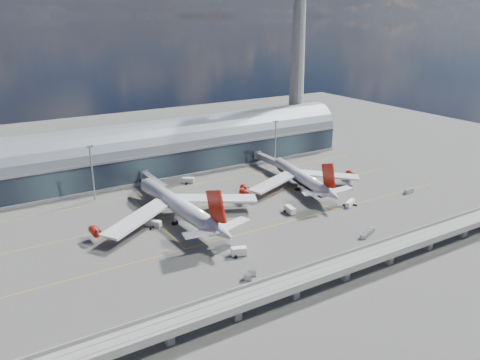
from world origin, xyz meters
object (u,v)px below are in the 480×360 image
service_truck_5 (188,180)px  cargo_train_2 (409,191)px  airliner_left (180,206)px  service_truck_0 (153,223)px  floodlight_mast_left (92,171)px  cargo_train_0 (250,275)px  control_tower (298,64)px  service_truck_3 (290,210)px  floodlight_mast_right (275,142)px  service_truck_1 (239,251)px  cargo_train_1 (367,233)px  service_truck_2 (350,203)px  airliner_right (302,178)px  service_truck_4 (323,188)px

service_truck_5 → cargo_train_2: bearing=-92.8°
airliner_left → service_truck_0: bearing=173.2°
floodlight_mast_left → service_truck_0: bearing=-73.4°
cargo_train_0 → service_truck_5: bearing=14.0°
control_tower → service_truck_3: size_ratio=16.18×
floodlight_mast_right → service_truck_1: size_ratio=4.33×
airliner_left → cargo_train_1: airliner_left is taller
service_truck_1 → service_truck_2: 66.79m
airliner_right → cargo_train_1: (-10.68, -54.40, -4.42)m
airliner_left → service_truck_2: (70.84, -23.81, -5.30)m
service_truck_0 → airliner_left: bearing=-40.3°
service_truck_0 → service_truck_2: 85.75m
service_truck_2 → service_truck_5: bearing=10.7°
airliner_left → service_truck_0: 12.51m
service_truck_3 → cargo_train_0: (-42.25, -35.32, -0.51)m
airliner_right → cargo_train_2: (39.48, -31.73, -4.27)m
service_truck_4 → airliner_right: bearing=156.0°
cargo_train_2 → service_truck_3: bearing=87.0°
floodlight_mast_left → service_truck_2: bearing=-34.7°
service_truck_2 → cargo_train_1: size_ratio=0.71×
service_truck_2 → cargo_train_1: 29.34m
service_truck_2 → service_truck_3: service_truck_3 is taller
floodlight_mast_left → cargo_train_1: 121.30m
floodlight_mast_left → airliner_left: 48.40m
service_truck_3 → service_truck_1: bearing=-144.3°
service_truck_3 → cargo_train_0: bearing=-133.2°
floodlight_mast_right → service_truck_0: (-87.73, -41.08, -12.22)m
airliner_left → cargo_train_1: 74.58m
floodlight_mast_left → airliner_right: bearing=-21.9°
floodlight_mast_left → service_truck_5: floodlight_mast_left is taller
floodlight_mast_left → floodlight_mast_right: (100.00, 0.00, 0.00)m
airliner_left → service_truck_0: (-11.37, 0.56, -5.17)m
service_truck_3 → service_truck_5: (-20.88, 57.03, -0.05)m
airliner_left → service_truck_1: 38.19m
service_truck_4 → cargo_train_1: 49.83m
service_truck_2 → cargo_train_0: 75.29m
floodlight_mast_left → airliner_left: (23.65, -41.64, -7.04)m
service_truck_1 → service_truck_2: size_ratio=0.85×
control_tower → airliner_left: control_tower is taller
cargo_train_1 → service_truck_5: bearing=41.5°
floodlight_mast_right → service_truck_0: 97.64m
floodlight_mast_left → cargo_train_1: size_ratio=2.63×
cargo_train_2 → service_truck_4: bearing=59.5°
service_truck_5 → airliner_left: bearing=-173.2°
airliner_right → service_truck_5: airliner_right is taller
floodlight_mast_left → floodlight_mast_right: size_ratio=1.00×
cargo_train_1 → floodlight_mast_right: bearing=8.2°
floodlight_mast_right → service_truck_0: size_ratio=3.91×
airliner_left → cargo_train_1: size_ratio=7.74×
cargo_train_0 → cargo_train_1: cargo_train_0 is taller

